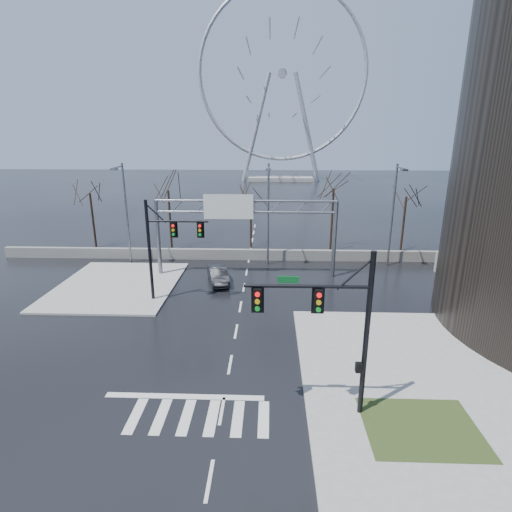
{
  "coord_description": "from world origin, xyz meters",
  "views": [
    {
      "loc": [
        2.21,
        -19.94,
        12.61
      ],
      "look_at": [
        1.18,
        8.2,
        4.0
      ],
      "focal_mm": 28.0,
      "sensor_mm": 36.0,
      "label": 1
    }
  ],
  "objects_px": {
    "sign_gantry": "(241,221)",
    "ferris_wheel": "(282,81)",
    "signal_mast_near": "(336,320)",
    "car": "(218,275)",
    "signal_mast_far": "(163,242)"
  },
  "relations": [
    {
      "from": "sign_gantry",
      "to": "ferris_wheel",
      "type": "height_order",
      "value": "ferris_wheel"
    },
    {
      "from": "signal_mast_near",
      "to": "sign_gantry",
      "type": "xyz_separation_m",
      "value": [
        -5.52,
        19.0,
        0.31
      ]
    },
    {
      "from": "signal_mast_near",
      "to": "ferris_wheel",
      "type": "height_order",
      "value": "ferris_wheel"
    },
    {
      "from": "signal_mast_near",
      "to": "ferris_wheel",
      "type": "xyz_separation_m",
      "value": [
        -0.14,
        99.04,
        21.26
      ]
    },
    {
      "from": "signal_mast_far",
      "to": "car",
      "type": "distance_m",
      "value": 6.8
    },
    {
      "from": "signal_mast_near",
      "to": "sign_gantry",
      "type": "relative_size",
      "value": 0.49
    },
    {
      "from": "signal_mast_near",
      "to": "signal_mast_far",
      "type": "xyz_separation_m",
      "value": [
        -11.01,
        13.0,
        -0.04
      ]
    },
    {
      "from": "ferris_wheel",
      "to": "signal_mast_near",
      "type": "bearing_deg",
      "value": -89.92
    },
    {
      "from": "signal_mast_near",
      "to": "signal_mast_far",
      "type": "distance_m",
      "value": 17.03
    },
    {
      "from": "ferris_wheel",
      "to": "car",
      "type": "distance_m",
      "value": 86.1
    },
    {
      "from": "ferris_wheel",
      "to": "car",
      "type": "height_order",
      "value": "ferris_wheel"
    },
    {
      "from": "signal_mast_near",
      "to": "car",
      "type": "xyz_separation_m",
      "value": [
        -7.49,
        17.11,
        -4.16
      ]
    },
    {
      "from": "car",
      "to": "signal_mast_near",
      "type": "bearing_deg",
      "value": -81.4
    },
    {
      "from": "signal_mast_far",
      "to": "ferris_wheel",
      "type": "bearing_deg",
      "value": 82.8
    },
    {
      "from": "sign_gantry",
      "to": "ferris_wheel",
      "type": "xyz_separation_m",
      "value": [
        5.38,
        80.04,
        20.95
      ]
    }
  ]
}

